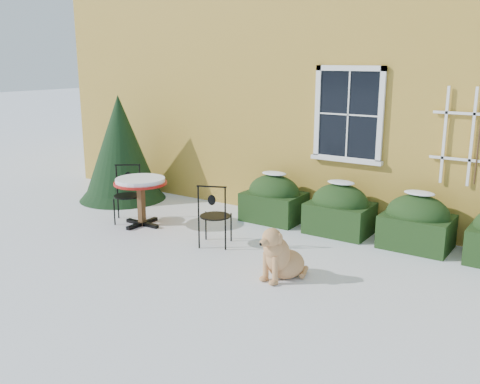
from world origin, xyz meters
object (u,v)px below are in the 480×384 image
Objects in this scene: evergreen_shrub at (121,158)px; dog at (280,257)px; patio_chair_near at (214,215)px; patio_chair_far at (128,194)px; bistro_table at (141,186)px.

evergreen_shrub reaches higher than dog.
evergreen_shrub is at bearing 172.86° from dog.
patio_chair_far reaches higher than patio_chair_near.
evergreen_shrub is 1.69m from patio_chair_far.
bistro_table is at bearing -47.72° from patio_chair_far.
patio_chair_far is at bearing -178.54° from dog.
dog is at bearing -20.53° from evergreen_shrub.
patio_chair_far is at bearing -28.45° from patio_chair_near.
patio_chair_far is (-2.12, 0.20, 0.00)m from patio_chair_near.
patio_chair_near reaches higher than bistro_table.
patio_chair_far is 3.73m from dog.
patio_chair_far is (1.25, -1.06, -0.37)m from evergreen_shrub.
bistro_table is 3.34m from dog.
patio_chair_far reaches higher than dog.
evergreen_shrub is 2.02m from bistro_table.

